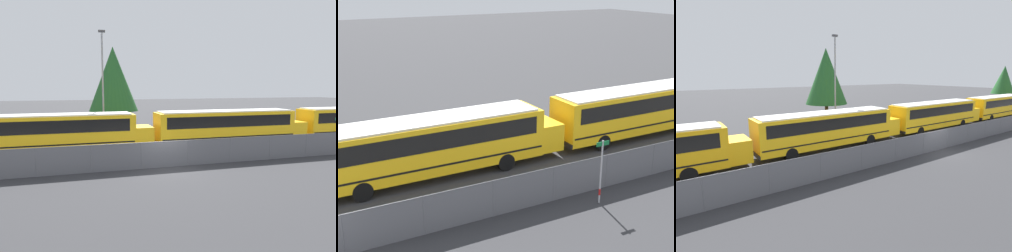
{
  "view_description": "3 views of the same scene",
  "coord_description": "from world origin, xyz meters",
  "views": [
    {
      "loc": [
        -5.75,
        -19.71,
        5.25
      ],
      "look_at": [
        1.53,
        4.44,
        2.09
      ],
      "focal_mm": 35.0,
      "sensor_mm": 36.0,
      "label": 1
    },
    {
      "loc": [
        -0.4,
        -16.01,
        9.88
      ],
      "look_at": [
        11.45,
        5.71,
        1.9
      ],
      "focal_mm": 50.0,
      "sensor_mm": 36.0,
      "label": 2
    },
    {
      "loc": [
        -17.99,
        -12.77,
        6.27
      ],
      "look_at": [
        -5.04,
        5.93,
        1.67
      ],
      "focal_mm": 28.0,
      "sensor_mm": 36.0,
      "label": 3
    }
  ],
  "objects": [
    {
      "name": "tree_0",
      "position": [
        39.83,
        13.25,
        4.91
      ],
      "size": [
        4.34,
        4.34,
        7.75
      ],
      "color": "#51381E",
      "rests_on": "ground_plane"
    },
    {
      "name": "tree_1",
      "position": [
        -1.25,
        15.23,
        5.87
      ],
      "size": [
        5.16,
        5.16,
        9.24
      ],
      "color": "#51381E",
      "rests_on": "ground_plane"
    },
    {
      "name": "light_pole",
      "position": [
        -2.76,
        10.87,
        5.47
      ],
      "size": [
        0.6,
        0.24,
        10.15
      ],
      "color": "gray",
      "rests_on": "ground_plane"
    },
    {
      "name": "fence",
      "position": [
        0.0,
        -0.0,
        0.87
      ],
      "size": [
        95.74,
        0.07,
        1.7
      ],
      "color": "#9EA0A5",
      "rests_on": "ground_plane"
    },
    {
      "name": "ground_plane",
      "position": [
        0.0,
        0.0,
        0.0
      ],
      "size": [
        200.0,
        200.0,
        0.0
      ],
      "primitive_type": "plane",
      "color": "#38383A"
    },
    {
      "name": "school_bus_2",
      "position": [
        -6.71,
        5.53,
        1.86
      ],
      "size": [
        13.57,
        2.51,
        3.13
      ],
      "color": "yellow",
      "rests_on": "ground_plane"
    },
    {
      "name": "school_bus_4",
      "position": [
        21.09,
        5.17,
        1.86
      ],
      "size": [
        13.57,
        2.51,
        3.13
      ],
      "color": "yellow",
      "rests_on": "ground_plane"
    },
    {
      "name": "school_bus_3",
      "position": [
        7.15,
        5.25,
        1.86
      ],
      "size": [
        13.57,
        2.51,
        3.13
      ],
      "color": "yellow",
      "rests_on": "ground_plane"
    }
  ]
}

